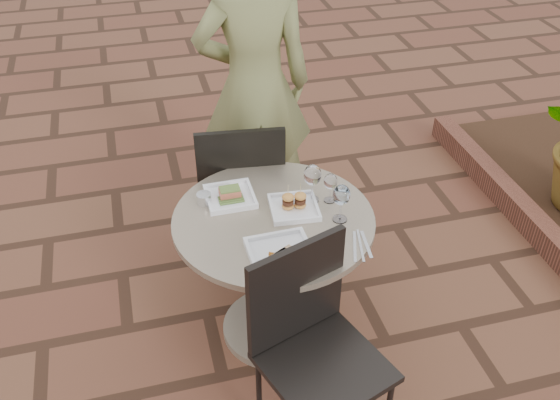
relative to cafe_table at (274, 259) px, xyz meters
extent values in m
plane|color=brown|center=(0.11, -0.22, -0.48)|extent=(60.00, 60.00, 0.00)
cylinder|color=gray|center=(0.00, 0.00, -0.46)|extent=(0.52, 0.52, 0.04)
cylinder|color=gray|center=(0.00, 0.00, -0.13)|extent=(0.08, 0.08, 0.70)
cylinder|color=gray|center=(0.00, 0.00, 0.23)|extent=(0.90, 0.90, 0.03)
cube|color=black|center=(-0.03, 0.64, -0.03)|extent=(0.49, 0.49, 0.03)
cube|color=black|center=(-0.05, 0.44, 0.22)|extent=(0.44, 0.08, 0.46)
cylinder|color=black|center=(0.18, 0.80, -0.26)|extent=(0.02, 0.02, 0.44)
cylinder|color=black|center=(-0.20, 0.85, -0.26)|extent=(0.02, 0.02, 0.44)
cylinder|color=black|center=(0.14, 0.42, -0.26)|extent=(0.02, 0.02, 0.44)
cylinder|color=black|center=(-0.24, 0.47, -0.26)|extent=(0.02, 0.02, 0.44)
cube|color=black|center=(0.05, -0.63, -0.03)|extent=(0.56, 0.56, 0.03)
cube|color=black|center=(-0.02, -0.44, 0.22)|extent=(0.43, 0.17, 0.46)
cylinder|color=black|center=(-0.20, -0.51, -0.26)|extent=(0.02, 0.02, 0.44)
cylinder|color=black|center=(0.16, -0.38, -0.26)|extent=(0.02, 0.02, 0.44)
imported|color=olive|center=(0.13, 0.95, 0.41)|extent=(0.68, 0.48, 1.78)
cube|color=white|center=(-0.16, 0.19, 0.25)|extent=(0.22, 0.22, 0.01)
cube|color=#CB6347|center=(-0.16, 0.19, 0.28)|extent=(0.10, 0.06, 0.03)
cube|color=#546B30|center=(-0.16, 0.19, 0.30)|extent=(0.09, 0.06, 0.01)
cube|color=white|center=(0.10, 0.03, 0.25)|extent=(0.23, 0.23, 0.01)
cube|color=white|center=(-0.03, -0.26, 0.25)|extent=(0.26, 0.26, 0.01)
ellipsoid|color=#D9596E|center=(-0.08, -0.33, 0.27)|extent=(0.05, 0.04, 0.02)
cylinder|color=white|center=(0.28, -0.09, 0.25)|extent=(0.06, 0.06, 0.00)
cylinder|color=white|center=(0.28, -0.09, 0.29)|extent=(0.01, 0.01, 0.08)
ellipsoid|color=white|center=(0.28, -0.09, 0.38)|extent=(0.08, 0.08, 0.10)
cylinder|color=white|center=(0.28, -0.09, 0.37)|extent=(0.06, 0.06, 0.04)
cylinder|color=white|center=(0.20, 0.08, 0.25)|extent=(0.07, 0.07, 0.00)
cylinder|color=white|center=(0.20, 0.08, 0.29)|extent=(0.01, 0.01, 0.08)
ellipsoid|color=white|center=(0.20, 0.08, 0.39)|extent=(0.08, 0.08, 0.10)
cylinder|color=white|center=(0.28, 0.06, 0.25)|extent=(0.05, 0.05, 0.00)
cylinder|color=white|center=(0.28, 0.06, 0.28)|extent=(0.01, 0.01, 0.06)
ellipsoid|color=white|center=(0.28, 0.06, 0.35)|extent=(0.06, 0.06, 0.08)
cylinder|color=silver|center=(-0.28, 0.18, 0.27)|extent=(0.08, 0.08, 0.05)
cube|color=brown|center=(1.71, 0.08, -0.41)|extent=(0.12, 3.00, 0.15)
camera|label=1|loc=(-0.52, -2.10, 1.95)|focal=40.00mm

